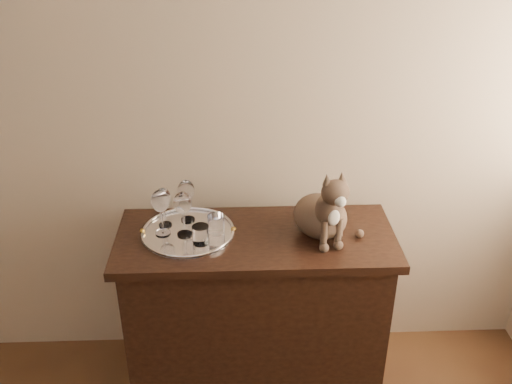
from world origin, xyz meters
TOP-DOWN VIEW (x-y plane):
  - wall_back at (0.00, 2.25)m, footprint 4.00×0.10m
  - sideboard at (0.60, 1.94)m, footprint 1.20×0.50m
  - tray at (0.31, 1.97)m, footprint 0.40×0.40m
  - wine_glass_a at (0.21, 2.03)m, footprint 0.07×0.07m
  - wine_glass_b at (0.30, 2.07)m, footprint 0.07×0.07m
  - wine_glass_c at (0.20, 1.96)m, footprint 0.08×0.08m
  - wine_glass_d at (0.30, 1.95)m, footprint 0.08×0.08m
  - tumbler_a at (0.37, 1.88)m, footprint 0.07×0.07m
  - tumbler_c at (0.43, 1.96)m, footprint 0.07×0.07m
  - cat at (0.87, 1.95)m, footprint 0.41×0.39m

SIDE VIEW (x-z plane):
  - sideboard at x=0.60m, z-range 0.00..0.85m
  - tray at x=0.31m, z-range 0.85..0.86m
  - tumbler_a at x=0.37m, z-range 0.86..0.94m
  - tumbler_c at x=0.43m, z-range 0.86..0.94m
  - wine_glass_a at x=0.21m, z-range 0.86..1.04m
  - wine_glass_b at x=0.30m, z-range 0.86..1.05m
  - wine_glass_d at x=0.30m, z-range 0.86..1.06m
  - wine_glass_c at x=0.20m, z-range 0.86..1.07m
  - cat at x=0.87m, z-range 0.85..1.19m
  - wall_back at x=0.00m, z-range 0.00..2.70m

